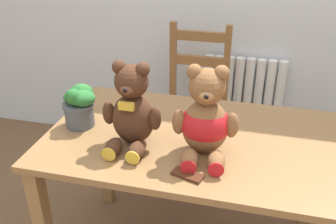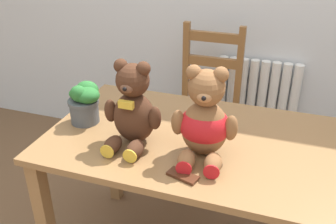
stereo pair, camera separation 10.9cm
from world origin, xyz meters
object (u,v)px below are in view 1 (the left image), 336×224
object	(u,v)px
wooden_chair_behind	(194,110)
teddy_bear_left	(132,110)
chocolate_bar	(188,175)
potted_plant	(79,104)
teddy_bear_right	(205,120)

from	to	relation	value
wooden_chair_behind	teddy_bear_left	xyz separation A→B (m)	(-0.11, -0.87, 0.43)
chocolate_bar	wooden_chair_behind	bearing A→B (deg)	98.73
chocolate_bar	potted_plant	bearing A→B (deg)	154.72
teddy_bear_left	teddy_bear_right	distance (m)	0.30
wooden_chair_behind	chocolate_bar	xyz separation A→B (m)	(0.16, -1.04, 0.28)
wooden_chair_behind	teddy_bear_right	size ratio (longest dim) A/B	2.75
teddy_bear_right	teddy_bear_left	bearing A→B (deg)	-5.89
potted_plant	chocolate_bar	size ratio (longest dim) A/B	1.63
teddy_bear_left	potted_plant	xyz separation A→B (m)	(-0.28, 0.09, -0.05)
teddy_bear_right	potted_plant	bearing A→B (deg)	-14.88
wooden_chair_behind	potted_plant	xyz separation A→B (m)	(-0.38, -0.78, 0.38)
potted_plant	teddy_bear_left	bearing A→B (deg)	-17.43
teddy_bear_left	wooden_chair_behind	bearing A→B (deg)	-96.97
teddy_bear_left	chocolate_bar	xyz separation A→B (m)	(0.27, -0.17, -0.15)
teddy_bear_left	chocolate_bar	bearing A→B (deg)	147.50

